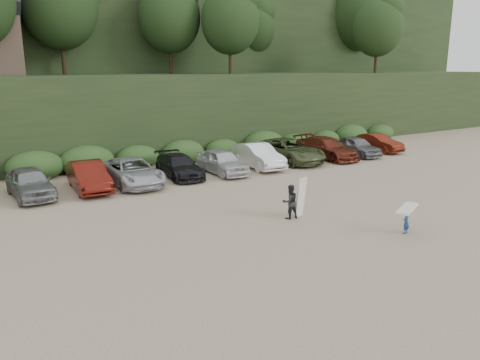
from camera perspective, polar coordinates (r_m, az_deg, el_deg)
ground at (r=21.26m, az=7.49°, el=-4.57°), size 120.00×120.00×0.00m
hillside_backdrop at (r=53.23m, az=-18.79°, el=17.96°), size 90.00×41.50×28.00m
parked_cars at (r=28.30m, az=-8.76°, el=1.57°), size 39.21×6.31×1.65m
child_surfer at (r=20.08m, az=19.66°, el=-4.14°), size 1.86×1.26×1.09m
adult_surfer at (r=20.90m, az=6.23°, el=-2.60°), size 1.24×0.67×1.83m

